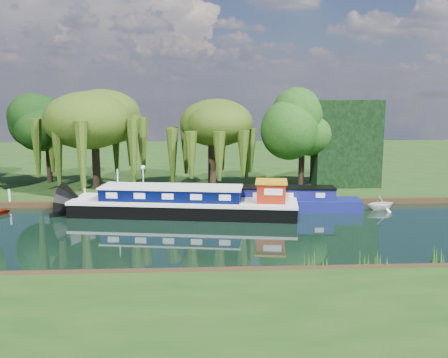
{
  "coord_description": "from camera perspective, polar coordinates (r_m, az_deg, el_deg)",
  "views": [
    {
      "loc": [
        5.18,
        -31.69,
        8.96
      ],
      "look_at": [
        7.08,
        4.47,
        2.8
      ],
      "focal_mm": 40.0,
      "sensor_mm": 36.0,
      "label": 1
    }
  ],
  "objects": [
    {
      "name": "conifer_hedge",
      "position": [
        47.95,
        13.79,
        3.98
      ],
      "size": [
        6.0,
        3.0,
        8.0
      ],
      "primitive_type": "cube",
      "color": "black",
      "rests_on": "far_bank"
    },
    {
      "name": "tree_far_right",
      "position": [
        46.4,
        8.95,
        5.68
      ],
      "size": [
        4.78,
        4.78,
        7.83
      ],
      "color": "black",
      "rests_on": "far_bank"
    },
    {
      "name": "lamppost",
      "position": [
        42.95,
        -9.23,
        0.77
      ],
      "size": [
        0.36,
        0.36,
        2.56
      ],
      "color": "silver",
      "rests_on": "far_bank"
    },
    {
      "name": "white_cruiser",
      "position": [
        41.07,
        17.45,
        -3.4
      ],
      "size": [
        2.87,
        2.64,
        1.27
      ],
      "primitive_type": "imported",
      "rotation": [
        0.0,
        0.0,
        1.84
      ],
      "color": "silver",
      "rests_on": "ground"
    },
    {
      "name": "dutch_barge",
      "position": [
        37.54,
        -4.4,
        -2.8
      ],
      "size": [
        17.25,
        6.27,
        3.56
      ],
      "rotation": [
        0.0,
        0.0,
        -0.15
      ],
      "color": "black",
      "rests_on": "ground"
    },
    {
      "name": "willow_right",
      "position": [
        44.68,
        -1.39,
        5.53
      ],
      "size": [
        5.96,
        5.96,
        7.26
      ],
      "color": "black",
      "rests_on": "far_bank"
    },
    {
      "name": "willow_left",
      "position": [
        46.32,
        -14.6,
        6.41
      ],
      "size": [
        7.05,
        7.05,
        8.45
      ],
      "color": "black",
      "rests_on": "far_bank"
    },
    {
      "name": "far_bank",
      "position": [
        66.47,
        -7.46,
        2.02
      ],
      "size": [
        120.0,
        52.0,
        0.45
      ],
      "primitive_type": "cube",
      "color": "black",
      "rests_on": "ground"
    },
    {
      "name": "reeds_near",
      "position": [
        25.6,
        0.97,
        -9.53
      ],
      "size": [
        33.7,
        1.5,
        1.1
      ],
      "color": "#1F4211",
      "rests_on": "ground"
    },
    {
      "name": "narrowboat",
      "position": [
        39.28,
        5.53,
        -2.51
      ],
      "size": [
        13.87,
        3.44,
        2.0
      ],
      "rotation": [
        0.0,
        0.0,
        -0.08
      ],
      "color": "navy",
      "rests_on": "ground"
    },
    {
      "name": "tree_far_mid",
      "position": [
        51.49,
        -19.58,
        5.67
      ],
      "size": [
        4.81,
        4.81,
        7.86
      ],
      "color": "black",
      "rests_on": "far_bank"
    },
    {
      "name": "ground",
      "position": [
        33.34,
        -11.9,
        -6.15
      ],
      "size": [
        120.0,
        120.0,
        0.0
      ],
      "primitive_type": "plane",
      "color": "black"
    },
    {
      "name": "mooring_posts",
      "position": [
        41.28,
        -10.86,
        -1.71
      ],
      "size": [
        19.16,
        0.16,
        1.0
      ],
      "color": "silver",
      "rests_on": "far_bank"
    }
  ]
}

